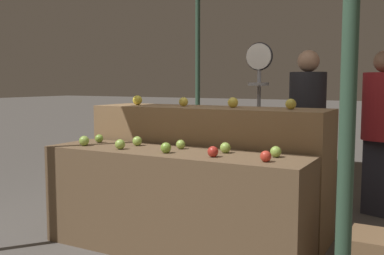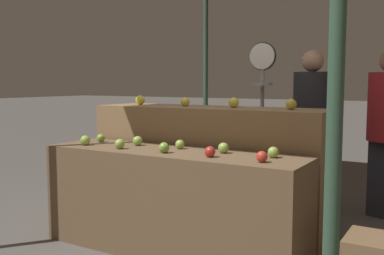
{
  "view_description": "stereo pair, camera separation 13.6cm",
  "coord_description": "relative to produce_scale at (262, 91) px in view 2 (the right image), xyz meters",
  "views": [
    {
      "loc": [
        1.71,
        -2.84,
        1.29
      ],
      "look_at": [
        0.01,
        0.3,
        0.93
      ],
      "focal_mm": 42.0,
      "sensor_mm": 36.0,
      "label": 1
    },
    {
      "loc": [
        1.83,
        -2.77,
        1.29
      ],
      "look_at": [
        0.01,
        0.3,
        0.93
      ],
      "focal_mm": 42.0,
      "sensor_mm": 36.0,
      "label": 2
    }
  ],
  "objects": [
    {
      "name": "display_counter_front",
      "position": [
        -0.2,
        -1.3,
        -0.82
      ],
      "size": [
        2.06,
        0.55,
        0.78
      ],
      "primitive_type": "cube",
      "color": "brown",
      "rests_on": "ground_plane"
    },
    {
      "name": "ground_plane",
      "position": [
        -0.2,
        -1.3,
        -1.21
      ],
      "size": [
        60.0,
        60.0,
        0.0
      ],
      "primitive_type": "plane",
      "color": "#59544F"
    },
    {
      "name": "apple_front_8",
      "position": [
        0.19,
        -1.2,
        -0.39
      ],
      "size": [
        0.08,
        0.08,
        0.08
      ],
      "primitive_type": "sphere",
      "color": "#8EB247",
      "rests_on": "display_counter_front"
    },
    {
      "name": "display_counter_back",
      "position": [
        -0.2,
        -0.7,
        -0.67
      ],
      "size": [
        2.06,
        0.55,
        1.08
      ],
      "primitive_type": "cube",
      "color": "olive",
      "rests_on": "ground_plane"
    },
    {
      "name": "apple_front_6",
      "position": [
        -0.59,
        -1.2,
        -0.39
      ],
      "size": [
        0.08,
        0.08,
        0.08
      ],
      "primitive_type": "sphere",
      "color": "#8EB247",
      "rests_on": "display_counter_front"
    },
    {
      "name": "apple_front_1",
      "position": [
        -0.59,
        -1.41,
        -0.39
      ],
      "size": [
        0.08,
        0.08,
        0.08
      ],
      "primitive_type": "sphere",
      "color": "#8EB247",
      "rests_on": "display_counter_front"
    },
    {
      "name": "person_vendor_at_scale",
      "position": [
        0.42,
        0.23,
        -0.29
      ],
      "size": [
        0.4,
        0.4,
        1.6
      ],
      "rotation": [
        0.0,
        0.0,
        2.99
      ],
      "color": "#2D2D38",
      "rests_on": "ground_plane"
    },
    {
      "name": "apple_back_1",
      "position": [
        -0.44,
        -0.7,
        -0.09
      ],
      "size": [
        0.08,
        0.08,
        0.08
      ],
      "primitive_type": "sphere",
      "color": "yellow",
      "rests_on": "display_counter_back"
    },
    {
      "name": "apple_front_5",
      "position": [
        -0.98,
        -1.19,
        -0.39
      ],
      "size": [
        0.07,
        0.07,
        0.07
      ],
      "primitive_type": "sphere",
      "color": "#7AA338",
      "rests_on": "display_counter_front"
    },
    {
      "name": "apple_front_0",
      "position": [
        -0.97,
        -1.4,
        -0.39
      ],
      "size": [
        0.08,
        0.08,
        0.08
      ],
      "primitive_type": "sphere",
      "color": "#8EB247",
      "rests_on": "display_counter_front"
    },
    {
      "name": "apple_front_2",
      "position": [
        -0.19,
        -1.4,
        -0.39
      ],
      "size": [
        0.08,
        0.08,
        0.08
      ],
      "primitive_type": "sphere",
      "color": "#7AA338",
      "rests_on": "display_counter_front"
    },
    {
      "name": "apple_back_2",
      "position": [
        0.04,
        -0.71,
        -0.09
      ],
      "size": [
        0.09,
        0.09,
        0.09
      ],
      "primitive_type": "sphere",
      "color": "yellow",
      "rests_on": "display_counter_back"
    },
    {
      "name": "apple_front_7",
      "position": [
        -0.19,
        -1.18,
        -0.39
      ],
      "size": [
        0.07,
        0.07,
        0.07
      ],
      "primitive_type": "sphere",
      "color": "#8EB247",
      "rests_on": "display_counter_front"
    },
    {
      "name": "apple_front_4",
      "position": [
        0.57,
        -1.4,
        -0.39
      ],
      "size": [
        0.07,
        0.07,
        0.07
      ],
      "primitive_type": "sphere",
      "color": "red",
      "rests_on": "display_counter_front"
    },
    {
      "name": "apple_back_3",
      "position": [
        0.52,
        -0.7,
        -0.09
      ],
      "size": [
        0.08,
        0.08,
        0.08
      ],
      "primitive_type": "sphere",
      "color": "gold",
      "rests_on": "display_counter_back"
    },
    {
      "name": "apple_back_0",
      "position": [
        -0.94,
        -0.7,
        -0.09
      ],
      "size": [
        0.09,
        0.09,
        0.09
      ],
      "primitive_type": "sphere",
      "color": "gold",
      "rests_on": "display_counter_back"
    },
    {
      "name": "produce_scale",
      "position": [
        0.0,
        0.0,
        0.0
      ],
      "size": [
        0.27,
        0.2,
        1.67
      ],
      "color": "#99999E",
      "rests_on": "ground_plane"
    },
    {
      "name": "apple_front_3",
      "position": [
        0.19,
        -1.4,
        -0.39
      ],
      "size": [
        0.08,
        0.08,
        0.08
      ],
      "primitive_type": "sphere",
      "color": "#B72D23",
      "rests_on": "display_counter_front"
    },
    {
      "name": "apple_front_9",
      "position": [
        0.57,
        -1.2,
        -0.39
      ],
      "size": [
        0.08,
        0.08,
        0.08
      ],
      "primitive_type": "sphere",
      "color": "#8EB247",
      "rests_on": "display_counter_front"
    }
  ]
}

